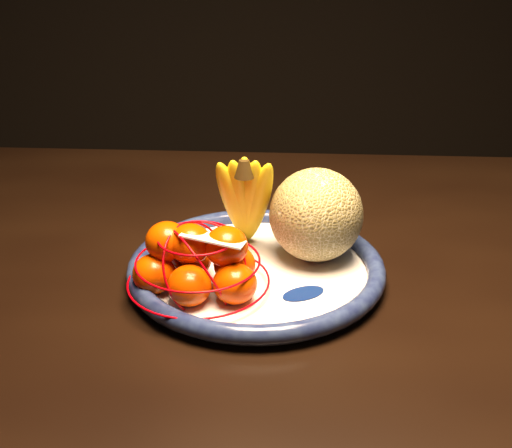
{
  "coord_description": "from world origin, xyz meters",
  "views": [
    {
      "loc": [
        -0.01,
        -0.79,
        1.15
      ],
      "look_at": [
        0.01,
        -0.08,
        0.82
      ],
      "focal_mm": 45.0,
      "sensor_mm": 36.0,
      "label": 1
    }
  ],
  "objects_px": {
    "fruit_bowl": "(256,269)",
    "cantaloupe": "(316,215)",
    "mandarin_bag": "(198,263)",
    "dining_table": "(229,312)",
    "banana_bunch": "(246,197)"
  },
  "relations": [
    {
      "from": "cantaloupe",
      "to": "mandarin_bag",
      "type": "bearing_deg",
      "value": -151.53
    },
    {
      "from": "dining_table",
      "to": "banana_bunch",
      "type": "height_order",
      "value": "banana_bunch"
    },
    {
      "from": "fruit_bowl",
      "to": "cantaloupe",
      "type": "relative_size",
      "value": 2.7
    },
    {
      "from": "dining_table",
      "to": "mandarin_bag",
      "type": "bearing_deg",
      "value": -103.74
    },
    {
      "from": "cantaloupe",
      "to": "mandarin_bag",
      "type": "height_order",
      "value": "cantaloupe"
    },
    {
      "from": "dining_table",
      "to": "fruit_bowl",
      "type": "xyz_separation_m",
      "value": [
        0.04,
        -0.05,
        0.09
      ]
    },
    {
      "from": "dining_table",
      "to": "fruit_bowl",
      "type": "height_order",
      "value": "fruit_bowl"
    },
    {
      "from": "banana_bunch",
      "to": "mandarin_bag",
      "type": "height_order",
      "value": "banana_bunch"
    },
    {
      "from": "banana_bunch",
      "to": "mandarin_bag",
      "type": "xyz_separation_m",
      "value": [
        -0.06,
        -0.11,
        -0.04
      ]
    },
    {
      "from": "fruit_bowl",
      "to": "cantaloupe",
      "type": "bearing_deg",
      "value": 22.19
    },
    {
      "from": "cantaloupe",
      "to": "mandarin_bag",
      "type": "relative_size",
      "value": 0.54
    },
    {
      "from": "fruit_bowl",
      "to": "cantaloupe",
      "type": "xyz_separation_m",
      "value": [
        0.08,
        0.03,
        0.06
      ]
    },
    {
      "from": "mandarin_bag",
      "to": "dining_table",
      "type": "bearing_deg",
      "value": 71.2
    },
    {
      "from": "fruit_bowl",
      "to": "cantaloupe",
      "type": "distance_m",
      "value": 0.1
    },
    {
      "from": "banana_bunch",
      "to": "mandarin_bag",
      "type": "distance_m",
      "value": 0.13
    }
  ]
}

